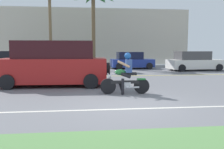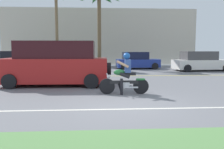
{
  "view_description": "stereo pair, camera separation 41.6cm",
  "coord_description": "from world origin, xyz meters",
  "px_view_note": "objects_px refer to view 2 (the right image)",
  "views": [
    {
      "loc": [
        -1.18,
        -6.66,
        1.65
      ],
      "look_at": [
        -0.14,
        2.79,
        0.65
      ],
      "focal_mm": 37.1,
      "sensor_mm": 36.0,
      "label": 1
    },
    {
      "loc": [
        -0.76,
        -6.69,
        1.65
      ],
      "look_at": [
        -0.14,
        2.79,
        0.65
      ],
      "focal_mm": 37.1,
      "sensor_mm": 36.0,
      "label": 2
    }
  ],
  "objects_px": {
    "parked_car_0": "(15,61)",
    "parked_car_3": "(200,62)",
    "motorcyclist": "(124,77)",
    "parked_car_1": "(69,62)",
    "parked_car_2": "(137,61)",
    "suv_nearby": "(56,64)"
  },
  "relations": [
    {
      "from": "suv_nearby",
      "to": "parked_car_0",
      "type": "xyz_separation_m",
      "value": [
        -5.09,
        9.39,
        -0.27
      ]
    },
    {
      "from": "parked_car_0",
      "to": "parked_car_3",
      "type": "height_order",
      "value": "parked_car_0"
    },
    {
      "from": "parked_car_1",
      "to": "parked_car_3",
      "type": "height_order",
      "value": "parked_car_3"
    },
    {
      "from": "suv_nearby",
      "to": "parked_car_1",
      "type": "relative_size",
      "value": 1.33
    },
    {
      "from": "motorcyclist",
      "to": "parked_car_0",
      "type": "bearing_deg",
      "value": 124.37
    },
    {
      "from": "motorcyclist",
      "to": "parked_car_0",
      "type": "xyz_separation_m",
      "value": [
        -8.05,
        11.76,
        0.07
      ]
    },
    {
      "from": "parked_car_0",
      "to": "parked_car_3",
      "type": "xyz_separation_m",
      "value": [
        15.29,
        -2.35,
        -0.0
      ]
    },
    {
      "from": "motorcyclist",
      "to": "parked_car_0",
      "type": "relative_size",
      "value": 0.49
    },
    {
      "from": "motorcyclist",
      "to": "parked_car_3",
      "type": "distance_m",
      "value": 11.88
    },
    {
      "from": "parked_car_1",
      "to": "parked_car_2",
      "type": "bearing_deg",
      "value": 24.63
    },
    {
      "from": "parked_car_0",
      "to": "parked_car_2",
      "type": "height_order",
      "value": "parked_car_0"
    },
    {
      "from": "motorcyclist",
      "to": "parked_car_0",
      "type": "distance_m",
      "value": 14.25
    },
    {
      "from": "parked_car_1",
      "to": "parked_car_3",
      "type": "distance_m",
      "value": 10.41
    },
    {
      "from": "motorcyclist",
      "to": "parked_car_0",
      "type": "height_order",
      "value": "parked_car_0"
    },
    {
      "from": "motorcyclist",
      "to": "parked_car_2",
      "type": "bearing_deg",
      "value": 77.94
    },
    {
      "from": "suv_nearby",
      "to": "parked_car_2",
      "type": "relative_size",
      "value": 1.35
    },
    {
      "from": "parked_car_3",
      "to": "motorcyclist",
      "type": "bearing_deg",
      "value": -127.58
    },
    {
      "from": "parked_car_0",
      "to": "parked_car_1",
      "type": "height_order",
      "value": "parked_car_0"
    },
    {
      "from": "parked_car_0",
      "to": "parked_car_2",
      "type": "distance_m",
      "value": 10.56
    },
    {
      "from": "suv_nearby",
      "to": "parked_car_0",
      "type": "bearing_deg",
      "value": 118.48
    },
    {
      "from": "motorcyclist",
      "to": "suv_nearby",
      "type": "distance_m",
      "value": 3.81
    },
    {
      "from": "parked_car_0",
      "to": "parked_car_3",
      "type": "bearing_deg",
      "value": -8.72
    }
  ]
}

